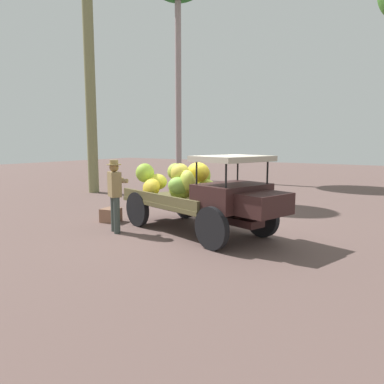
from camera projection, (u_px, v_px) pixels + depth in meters
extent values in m
plane|color=brown|center=(204.00, 231.00, 9.07)|extent=(60.00, 60.00, 0.00)
cube|color=#341C1B|center=(195.00, 211.00, 9.06)|extent=(3.96, 1.57, 0.16)
cylinder|color=black|center=(262.00, 218.00, 8.48)|extent=(0.89, 0.39, 0.89)
cylinder|color=black|center=(212.00, 228.00, 7.46)|extent=(0.89, 0.39, 0.89)
cylinder|color=black|center=(185.00, 203.00, 10.59)|extent=(0.89, 0.39, 0.89)
cylinder|color=black|center=(137.00, 209.00, 9.57)|extent=(0.89, 0.39, 0.89)
cube|color=brown|center=(183.00, 202.00, 9.37)|extent=(3.37, 2.51, 0.10)
cube|color=brown|center=(206.00, 192.00, 9.86)|extent=(2.90, 0.94, 0.22)
cube|color=brown|center=(157.00, 198.00, 8.84)|extent=(2.90, 0.94, 0.22)
cube|color=#341C1B|center=(232.00, 196.00, 8.04)|extent=(1.49, 1.77, 0.55)
cube|color=#341C1B|center=(265.00, 204.00, 7.37)|extent=(0.98, 1.22, 0.44)
cylinder|color=black|center=(267.00, 171.00, 8.05)|extent=(0.04, 0.04, 0.55)
cylinder|color=black|center=(226.00, 174.00, 7.22)|extent=(0.04, 0.04, 0.55)
cylinder|color=black|center=(238.00, 169.00, 8.72)|extent=(0.04, 0.04, 0.55)
cylinder|color=black|center=(197.00, 172.00, 7.89)|extent=(0.04, 0.04, 0.55)
cube|color=#B5AB97|center=(233.00, 159.00, 7.93)|extent=(1.60, 1.81, 0.12)
ellipsoid|color=gold|center=(197.00, 185.00, 9.67)|extent=(0.62, 0.61, 0.49)
ellipsoid|color=gold|center=(186.00, 184.00, 8.81)|extent=(0.84, 0.80, 0.60)
ellipsoid|color=#AABF46|center=(175.00, 172.00, 10.55)|extent=(0.71, 0.69, 0.56)
ellipsoid|color=#CFD03B|center=(185.00, 190.00, 9.04)|extent=(0.69, 0.59, 0.42)
ellipsoid|color=gold|center=(180.00, 173.00, 8.82)|extent=(0.53, 0.51, 0.47)
ellipsoid|color=#98C23B|center=(145.00, 173.00, 9.89)|extent=(0.61, 0.63, 0.57)
ellipsoid|color=#91BA2B|center=(204.00, 175.00, 9.52)|extent=(0.56, 0.58, 0.52)
ellipsoid|color=#95B436|center=(179.00, 190.00, 8.85)|extent=(0.73, 0.58, 0.53)
ellipsoid|color=#D4D03B|center=(158.00, 182.00, 9.89)|extent=(0.64, 0.61, 0.46)
ellipsoid|color=gold|center=(182.00, 187.00, 9.12)|extent=(0.72, 0.74, 0.52)
ellipsoid|color=#B7CF4B|center=(206.00, 187.00, 9.31)|extent=(0.55, 0.53, 0.45)
ellipsoid|color=gold|center=(198.00, 172.00, 9.13)|extent=(0.66, 0.55, 0.49)
ellipsoid|color=gold|center=(151.00, 188.00, 9.41)|extent=(0.77, 0.75, 0.60)
ellipsoid|color=#B8C942|center=(187.00, 181.00, 8.60)|extent=(0.61, 0.60, 0.52)
ellipsoid|color=#82B541|center=(179.00, 185.00, 8.65)|extent=(0.68, 0.69, 0.48)
ellipsoid|color=#82B935|center=(180.00, 186.00, 9.81)|extent=(0.69, 0.69, 0.57)
cylinder|color=#38423E|center=(114.00, 214.00, 9.02)|extent=(0.15, 0.15, 0.88)
cylinder|color=#38423E|center=(117.00, 215.00, 8.80)|extent=(0.15, 0.15, 0.88)
cube|color=olive|center=(114.00, 184.00, 8.81)|extent=(0.47, 0.41, 0.59)
cylinder|color=olive|center=(117.00, 180.00, 8.93)|extent=(0.16, 0.41, 0.10)
cylinder|color=olive|center=(120.00, 181.00, 8.76)|extent=(0.41, 0.24, 0.10)
sphere|color=olive|center=(114.00, 167.00, 8.75)|extent=(0.22, 0.22, 0.22)
cylinder|color=#957D4A|center=(114.00, 165.00, 8.75)|extent=(0.34, 0.34, 0.02)
cylinder|color=#957D4A|center=(114.00, 162.00, 8.74)|extent=(0.20, 0.20, 0.10)
cube|color=#875E48|center=(111.00, 215.00, 10.12)|extent=(0.52, 0.55, 0.37)
cylinder|color=gray|center=(178.00, 87.00, 21.00)|extent=(0.34, 0.34, 10.57)
cylinder|color=olive|center=(90.00, 83.00, 15.40)|extent=(0.44, 0.44, 9.27)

